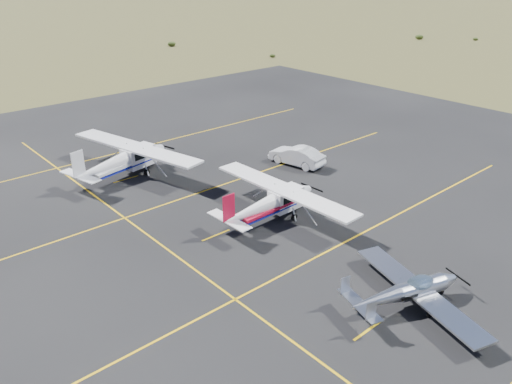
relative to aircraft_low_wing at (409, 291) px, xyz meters
name	(u,v)px	position (x,y,z in m)	size (l,w,h in m)	color
ground	(349,271)	(0.28, 3.63, -0.84)	(1600.00, 1600.00, 0.00)	#383D1C
apron	(260,222)	(0.28, 10.63, -0.84)	(72.00, 72.00, 0.02)	black
aircraft_low_wing	(409,291)	(0.00, 0.00, 0.00)	(5.94, 8.06, 1.76)	silver
aircraft_cessna	(271,202)	(1.03, 10.43, 0.39)	(6.54, 10.93, 2.77)	white
aircraft_plain	(123,159)	(-2.50, 22.64, 0.53)	(7.86, 12.27, 3.10)	white
sedan	(297,156)	(8.82, 15.90, -0.09)	(1.57, 4.51, 1.48)	silver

